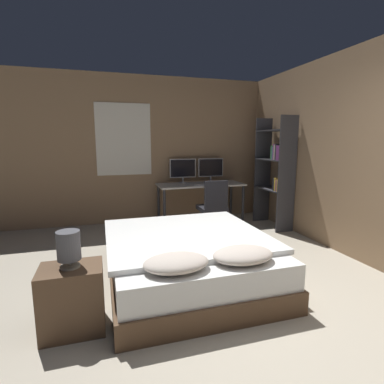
{
  "coord_description": "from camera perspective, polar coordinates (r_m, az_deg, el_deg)",
  "views": [
    {
      "loc": [
        -1.2,
        -1.74,
        1.52
      ],
      "look_at": [
        0.12,
        2.57,
        0.75
      ],
      "focal_mm": 28.0,
      "sensor_mm": 36.0,
      "label": 1
    }
  ],
  "objects": [
    {
      "name": "nightstand",
      "position": [
        2.72,
        -21.8,
        -18.39
      ],
      "size": [
        0.48,
        0.37,
        0.54
      ],
      "color": "brown",
      "rests_on": "ground_plane"
    },
    {
      "name": "keyboard",
      "position": [
        5.41,
        2.38,
        1.37
      ],
      "size": [
        0.4,
        0.13,
        0.02
      ],
      "color": "#B7B7BC",
      "rests_on": "desk"
    },
    {
      "name": "wall_back",
      "position": [
        5.79,
        -5.14,
        7.99
      ],
      "size": [
        12.0,
        0.08,
        2.7
      ],
      "color": "#8E7051",
      "rests_on": "ground_plane"
    },
    {
      "name": "bookshelf",
      "position": [
        5.4,
        15.87,
        4.67
      ],
      "size": [
        0.33,
        0.8,
        1.93
      ],
      "color": "#333338",
      "rests_on": "ground_plane"
    },
    {
      "name": "bed",
      "position": [
        3.32,
        -0.72,
        -12.6
      ],
      "size": [
        1.69,
        1.9,
        0.6
      ],
      "color": "brown",
      "rests_on": "ground_plane"
    },
    {
      "name": "office_chair",
      "position": [
        4.95,
        3.99,
        -4.0
      ],
      "size": [
        0.52,
        0.52,
        0.9
      ],
      "color": "black",
      "rests_on": "ground_plane"
    },
    {
      "name": "monitor_left",
      "position": [
        5.72,
        -1.75,
        4.37
      ],
      "size": [
        0.51,
        0.16,
        0.46
      ],
      "color": "#B7B7BC",
      "rests_on": "desk"
    },
    {
      "name": "wall_side_right",
      "position": [
        4.51,
        27.24,
        6.46
      ],
      "size": [
        0.06,
        12.0,
        2.7
      ],
      "color": "#8E7051",
      "rests_on": "ground_plane"
    },
    {
      "name": "computer_mouse",
      "position": [
        5.52,
        5.23,
        1.58
      ],
      "size": [
        0.07,
        0.05,
        0.04
      ],
      "color": "#B7B7BC",
      "rests_on": "desk"
    },
    {
      "name": "bedside_lamp",
      "position": [
        2.55,
        -22.43,
        -9.57
      ],
      "size": [
        0.18,
        0.18,
        0.29
      ],
      "color": "gray",
      "rests_on": "nightstand"
    },
    {
      "name": "desk",
      "position": [
        5.63,
        1.64,
        0.77
      ],
      "size": [
        1.61,
        0.65,
        0.73
      ],
      "color": "beige",
      "rests_on": "ground_plane"
    },
    {
      "name": "monitor_right",
      "position": [
        5.89,
        3.59,
        4.51
      ],
      "size": [
        0.51,
        0.16,
        0.46
      ],
      "color": "#B7B7BC",
      "rests_on": "desk"
    },
    {
      "name": "ground_plane",
      "position": [
        2.61,
        15.85,
        -26.44
      ],
      "size": [
        20.0,
        20.0,
        0.0
      ],
      "primitive_type": "plane",
      "color": "#B2A893"
    }
  ]
}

